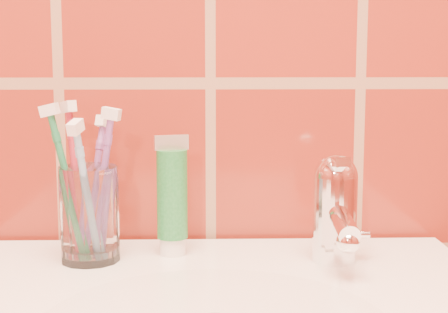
{
  "coord_description": "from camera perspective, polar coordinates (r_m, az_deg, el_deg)",
  "views": [
    {
      "loc": [
        -0.01,
        0.37,
        1.07
      ],
      "look_at": [
        0.01,
        1.08,
        0.97
      ],
      "focal_mm": 55.0,
      "sensor_mm": 36.0,
      "label": 1
    }
  ],
  "objects": [
    {
      "name": "glass_tumbler",
      "position": [
        0.77,
        -11.13,
        -4.71
      ],
      "size": [
        0.08,
        0.08,
        0.11
      ],
      "primitive_type": "cylinder",
      "rotation": [
        0.0,
        0.0,
        -0.37
      ],
      "color": "white",
      "rests_on": "pedestal_sink"
    },
    {
      "name": "toothpaste_tube",
      "position": [
        0.78,
        -4.33,
        -3.57
      ],
      "size": [
        0.04,
        0.03,
        0.14
      ],
      "rotation": [
        0.0,
        0.0,
        0.27
      ],
      "color": "white",
      "rests_on": "pedestal_sink"
    },
    {
      "name": "faucet",
      "position": [
        0.76,
        9.27,
        -4.04
      ],
      "size": [
        0.05,
        0.11,
        0.12
      ],
      "color": "white",
      "rests_on": "pedestal_sink"
    },
    {
      "name": "toothbrush_0",
      "position": [
        0.77,
        -10.08,
        -2.33
      ],
      "size": [
        0.07,
        0.06,
        0.18
      ],
      "primitive_type": null,
      "rotation": [
        0.16,
        0.0,
        1.31
      ],
      "color": "#7D4A9E",
      "rests_on": "glass_tumbler"
    },
    {
      "name": "toothbrush_1",
      "position": [
        0.77,
        -12.21,
        -2.08
      ],
      "size": [
        0.07,
        0.08,
        0.19
      ],
      "primitive_type": null,
      "rotation": [
        0.15,
        0.0,
        -2.52
      ],
      "color": "#AB2437",
      "rests_on": "glass_tumbler"
    },
    {
      "name": "toothbrush_2",
      "position": [
        0.74,
        -11.31,
        -3.1
      ],
      "size": [
        0.07,
        0.11,
        0.18
      ],
      "primitive_type": null,
      "rotation": [
        0.28,
        0.0,
        -0.3
      ],
      "color": "#7CAEDD",
      "rests_on": "glass_tumbler"
    },
    {
      "name": "toothbrush_3",
      "position": [
        0.76,
        -12.78,
        -2.29
      ],
      "size": [
        0.08,
        0.07,
        0.18
      ],
      "primitive_type": null,
      "rotation": [
        0.23,
        0.0,
        -1.77
      ],
      "color": "#1E7447",
      "rests_on": "glass_tumbler"
    },
    {
      "name": "toothbrush_4",
      "position": [
        0.79,
        -10.78,
        -2.52
      ],
      "size": [
        0.08,
        0.13,
        0.18
      ],
      "primitive_type": null,
      "rotation": [
        0.34,
        0.0,
        2.77
      ],
      "color": "#7C4798",
      "rests_on": "glass_tumbler"
    }
  ]
}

